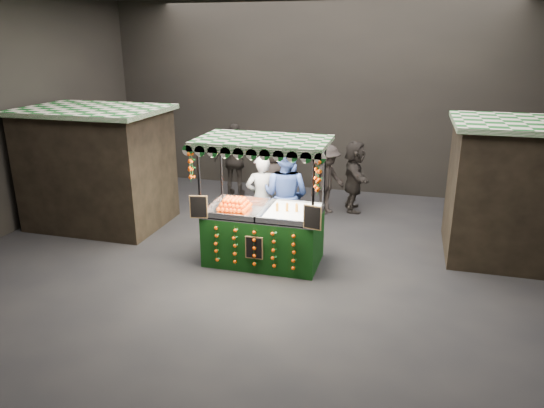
# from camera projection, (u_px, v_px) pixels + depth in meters

# --- Properties ---
(ground) EXTENTS (12.00, 12.00, 0.00)m
(ground) POSITION_uv_depth(u_px,v_px,m) (280.00, 262.00, 9.34)
(ground) COLOR black
(ground) RESTS_ON ground
(market_hall) EXTENTS (12.10, 10.10, 5.05)m
(market_hall) POSITION_uv_depth(u_px,v_px,m) (281.00, 77.00, 8.27)
(market_hall) COLOR black
(market_hall) RESTS_ON ground
(neighbour_stall_left) EXTENTS (3.00, 2.20, 2.60)m
(neighbour_stall_left) POSITION_uv_depth(u_px,v_px,m) (98.00, 167.00, 10.95)
(neighbour_stall_left) COLOR black
(neighbour_stall_left) RESTS_ON ground
(neighbour_stall_right) EXTENTS (3.00, 2.20, 2.60)m
(neighbour_stall_right) POSITION_uv_depth(u_px,v_px,m) (531.00, 191.00, 9.19)
(neighbour_stall_right) COLOR black
(neighbour_stall_right) RESTS_ON ground
(juice_stall) EXTENTS (2.41, 1.42, 2.34)m
(juice_stall) POSITION_uv_depth(u_px,v_px,m) (263.00, 226.00, 9.14)
(juice_stall) COLOR #0B330B
(juice_stall) RESTS_ON ground
(vendor_grey) EXTENTS (0.76, 0.65, 1.77)m
(vendor_grey) POSITION_uv_depth(u_px,v_px,m) (262.00, 198.00, 10.22)
(vendor_grey) COLOR gray
(vendor_grey) RESTS_ON ground
(vendor_blue) EXTENTS (1.16, 1.01, 2.05)m
(vendor_blue) POSITION_uv_depth(u_px,v_px,m) (286.00, 196.00, 9.90)
(vendor_blue) COLOR navy
(vendor_blue) RESTS_ON ground
(shopper_0) EXTENTS (0.62, 0.43, 1.60)m
(shopper_0) POSITION_uv_depth(u_px,v_px,m) (278.00, 172.00, 12.52)
(shopper_0) COLOR black
(shopper_0) RESTS_ON ground
(shopper_1) EXTENTS (1.03, 0.95, 1.70)m
(shopper_1) POSITION_uv_depth(u_px,v_px,m) (493.00, 207.00, 9.75)
(shopper_1) COLOR black
(shopper_1) RESTS_ON ground
(shopper_2) EXTENTS (1.16, 0.55, 1.93)m
(shopper_2) POSITION_uv_depth(u_px,v_px,m) (235.00, 160.00, 13.01)
(shopper_2) COLOR black
(shopper_2) RESTS_ON ground
(shopper_3) EXTENTS (1.10, 1.23, 1.66)m
(shopper_3) POSITION_uv_depth(u_px,v_px,m) (327.00, 180.00, 11.74)
(shopper_3) COLOR #2C2624
(shopper_3) RESTS_ON ground
(shopper_4) EXTENTS (1.01, 0.89, 1.73)m
(shopper_4) POSITION_uv_depth(u_px,v_px,m) (272.00, 179.00, 11.63)
(shopper_4) COLOR #2D2625
(shopper_4) RESTS_ON ground
(shopper_5) EXTENTS (0.85, 1.67, 1.72)m
(shopper_5) POSITION_uv_depth(u_px,v_px,m) (354.00, 176.00, 11.92)
(shopper_5) COLOR black
(shopper_5) RESTS_ON ground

